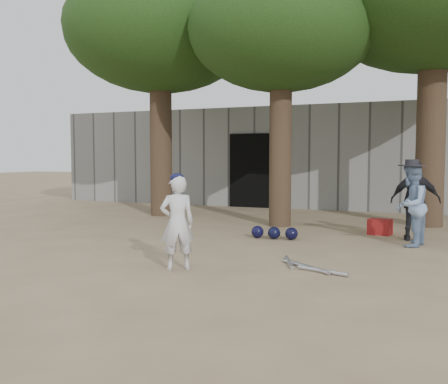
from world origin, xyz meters
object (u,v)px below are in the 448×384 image
at_px(spectator_blue, 411,205).
at_px(red_bag, 380,227).
at_px(spectator_dark, 415,201).
at_px(boy_player, 177,223).

height_order(spectator_blue, red_bag, spectator_blue).
relative_size(spectator_blue, red_bag, 3.31).
bearing_deg(spectator_dark, boy_player, 46.53).
relative_size(boy_player, spectator_blue, 0.90).
height_order(boy_player, spectator_blue, spectator_blue).
distance_m(boy_player, red_bag, 4.77).
xyz_separation_m(boy_player, spectator_dark, (2.86, 3.66, 0.10)).
xyz_separation_m(spectator_blue, spectator_dark, (0.06, 0.62, 0.03)).
xyz_separation_m(spectator_dark, red_bag, (-0.64, 0.53, -0.57)).
distance_m(boy_player, spectator_dark, 4.65).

